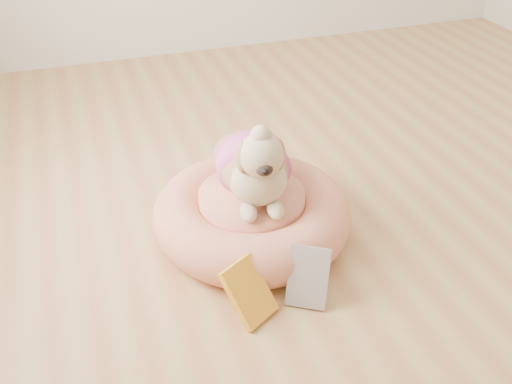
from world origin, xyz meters
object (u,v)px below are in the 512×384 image
object	(u,v)px
pet_bed	(252,214)
book_yellow	(249,292)
dog	(255,151)
book_white	(308,277)

from	to	relation	value
pet_bed	book_yellow	size ratio (longest dim) A/B	3.62
dog	book_white	xyz separation A→B (m)	(0.05, -0.40, -0.27)
dog	book_yellow	distance (m)	0.51
dog	book_white	world-z (taller)	dog
pet_bed	dog	distance (m)	0.28
pet_bed	dog	world-z (taller)	dog
book_yellow	book_white	xyz separation A→B (m)	(0.21, -0.00, 0.01)
book_white	dog	bearing A→B (deg)	128.69
pet_bed	dog	size ratio (longest dim) A/B	1.59
book_yellow	dog	bearing A→B (deg)	38.23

